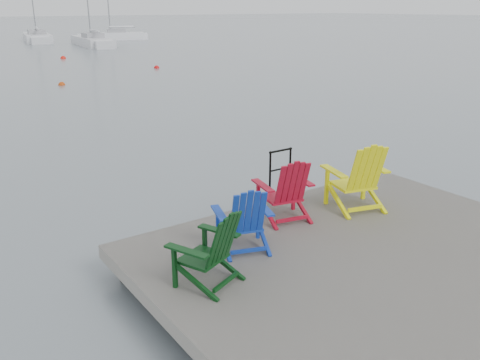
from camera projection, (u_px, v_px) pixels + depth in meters
ground at (376, 289)px, 7.01m from camera, size 400.00×400.00×0.00m
dock at (378, 267)px, 6.90m from camera, size 6.00×5.00×1.40m
handrail at (280, 170)px, 8.71m from camera, size 0.48×0.04×0.90m
chair_green at (211, 248)px, 6.02m from camera, size 0.93×0.89×0.96m
chair_blue at (244, 218)px, 6.88m from camera, size 0.90×0.86×0.95m
chair_red at (286, 189)px, 7.86m from camera, size 0.92×0.87×1.02m
chair_yellow at (359, 176)px, 8.26m from camera, size 1.07×1.02×1.15m
sailboat_near at (92, 42)px, 49.51m from camera, size 3.34×9.21×12.35m
sailboat_mid at (37, 38)px, 55.52m from camera, size 4.25×10.00×13.23m
sailboat_far at (114, 37)px, 57.90m from camera, size 6.89×3.67×9.45m
buoy_a at (62, 85)px, 24.97m from camera, size 0.33×0.33×0.33m
buoy_c at (157, 68)px, 31.77m from camera, size 0.34×0.34×0.34m
buoy_d at (63, 59)px, 37.43m from camera, size 0.41×0.41×0.41m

